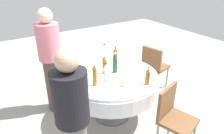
{
  "coord_description": "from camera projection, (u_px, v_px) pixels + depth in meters",
  "views": [
    {
      "loc": [
        1.48,
        2.29,
        2.17
      ],
      "look_at": [
        0.0,
        0.0,
        0.86
      ],
      "focal_mm": 33.68,
      "sensor_mm": 36.0,
      "label": 1
    }
  ],
  "objects": [
    {
      "name": "plate_outer",
      "position": [
        86.0,
        75.0,
        3.02
      ],
      "size": [
        0.25,
        0.25,
        0.04
      ],
      "color": "white",
      "rests_on": "dining_table"
    },
    {
      "name": "bottle_amber_inner",
      "position": [
        148.0,
        76.0,
        2.78
      ],
      "size": [
        0.06,
        0.06,
        0.26
      ],
      "color": "#8C5619",
      "rests_on": "dining_table"
    },
    {
      "name": "bottle_amber_rear",
      "position": [
        104.0,
        65.0,
        3.05
      ],
      "size": [
        0.07,
        0.07,
        0.29
      ],
      "color": "#8C5619",
      "rests_on": "dining_table"
    },
    {
      "name": "ground_plane",
      "position": [
        112.0,
        115.0,
        3.4
      ],
      "size": [
        10.0,
        10.0,
        0.0
      ],
      "primitive_type": "plane",
      "color": "gray"
    },
    {
      "name": "wine_glass_near",
      "position": [
        121.0,
        62.0,
        3.25
      ],
      "size": [
        0.07,
        0.07,
        0.14
      ],
      "color": "white",
      "rests_on": "dining_table"
    },
    {
      "name": "person_inner",
      "position": [
        51.0,
        60.0,
        3.21
      ],
      "size": [
        0.34,
        0.34,
        1.66
      ],
      "rotation": [
        0.0,
        0.0,
        3.93
      ],
      "color": "#4C3F33",
      "rests_on": "ground_plane"
    },
    {
      "name": "bottle_amber_near",
      "position": [
        95.0,
        75.0,
        2.73
      ],
      "size": [
        0.06,
        0.06,
        0.33
      ],
      "color": "#8C5619",
      "rests_on": "dining_table"
    },
    {
      "name": "plate_far",
      "position": [
        100.0,
        68.0,
        3.27
      ],
      "size": [
        0.24,
        0.24,
        0.02
      ],
      "color": "white",
      "rests_on": "dining_table"
    },
    {
      "name": "bottle_amber_right",
      "position": [
        115.0,
        56.0,
        3.35
      ],
      "size": [
        0.06,
        0.06,
        0.29
      ],
      "color": "#8C5619",
      "rests_on": "dining_table"
    },
    {
      "name": "person_right",
      "position": [
        73.0,
        119.0,
        2.06
      ],
      "size": [
        0.34,
        0.34,
        1.56
      ],
      "rotation": [
        0.0,
        0.0,
        -0.91
      ],
      "color": "slate",
      "rests_on": "ground_plane"
    },
    {
      "name": "chair_west",
      "position": [
        154.0,
        65.0,
        3.91
      ],
      "size": [
        0.48,
        0.48,
        0.87
      ],
      "rotation": [
        0.0,
        0.0,
        1.8
      ],
      "color": "brown",
      "rests_on": "ground_plane"
    },
    {
      "name": "chair_rear",
      "position": [
        173.0,
        114.0,
        2.6
      ],
      "size": [
        0.5,
        0.5,
        0.87
      ],
      "rotation": [
        0.0,
        0.0,
        0.29
      ],
      "color": "brown",
      "rests_on": "ground_plane"
    },
    {
      "name": "bottle_dark_green_east",
      "position": [
        115.0,
        63.0,
        3.08
      ],
      "size": [
        0.07,
        0.07,
        0.31
      ],
      "color": "#194728",
      "rests_on": "dining_table"
    },
    {
      "name": "spoon_east",
      "position": [
        115.0,
        77.0,
        2.99
      ],
      "size": [
        0.18,
        0.05,
        0.0
      ],
      "primitive_type": "cube",
      "rotation": [
        0.0,
        0.0,
        2.93
      ],
      "color": "silver",
      "rests_on": "dining_table"
    },
    {
      "name": "bottle_clear_left",
      "position": [
        104.0,
        52.0,
        3.56
      ],
      "size": [
        0.07,
        0.07,
        0.26
      ],
      "color": "silver",
      "rests_on": "dining_table"
    },
    {
      "name": "wine_glass_left",
      "position": [
        87.0,
        60.0,
        3.29
      ],
      "size": [
        0.06,
        0.06,
        0.16
      ],
      "color": "white",
      "rests_on": "dining_table"
    },
    {
      "name": "fork_near",
      "position": [
        130.0,
        70.0,
        3.19
      ],
      "size": [
        0.18,
        0.05,
        0.0
      ],
      "primitive_type": "cube",
      "rotation": [
        0.0,
        0.0,
        0.17
      ],
      "color": "silver",
      "rests_on": "dining_table"
    },
    {
      "name": "dining_table",
      "position": [
        112.0,
        83.0,
        3.15
      ],
      "size": [
        1.38,
        1.38,
        0.74
      ],
      "color": "white",
      "rests_on": "ground_plane"
    },
    {
      "name": "plate_front",
      "position": [
        123.0,
        85.0,
        2.78
      ],
      "size": [
        0.25,
        0.25,
        0.04
      ],
      "color": "white",
      "rests_on": "dining_table"
    },
    {
      "name": "knife_inner",
      "position": [
        111.0,
        95.0,
        2.59
      ],
      "size": [
        0.15,
        0.13,
        0.0
      ],
      "primitive_type": "cube",
      "rotation": [
        0.0,
        0.0,
        5.57
      ],
      "color": "silver",
      "rests_on": "dining_table"
    },
    {
      "name": "bottle_clear_west",
      "position": [
        106.0,
        73.0,
        2.85
      ],
      "size": [
        0.07,
        0.07,
        0.28
      ],
      "color": "silver",
      "rests_on": "dining_table"
    }
  ]
}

